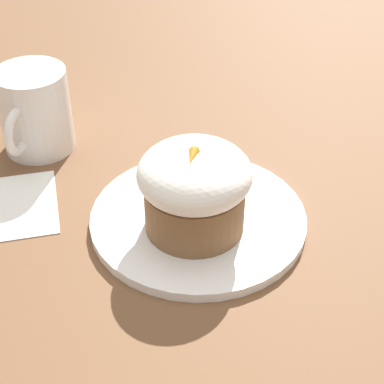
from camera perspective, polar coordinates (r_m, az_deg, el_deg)
ground_plane at (r=0.65m, az=0.54°, el=-2.75°), size 4.00×4.00×0.00m
dessert_plate at (r=0.64m, az=0.55°, el=-2.41°), size 0.22×0.22×0.01m
carrot_cake at (r=0.60m, az=-0.00°, el=0.42°), size 0.11×0.11×0.09m
spoon at (r=0.64m, az=0.65°, el=-1.55°), size 0.13×0.04×0.01m
coffee_cup at (r=0.75m, az=-13.83°, el=6.98°), size 0.11×0.08×0.10m
paper_napkin at (r=0.69m, az=-15.68°, el=-1.20°), size 0.14×0.13×0.00m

